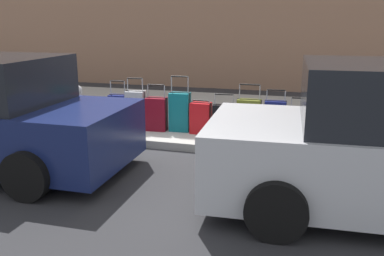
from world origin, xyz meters
name	(u,v)px	position (x,y,z in m)	size (l,w,h in m)	color
ground_plane	(143,148)	(0.00, 0.00, 0.00)	(40.00, 40.00, 0.00)	#28282B
sidewalk_curb	(185,114)	(0.00, -2.50, 0.07)	(18.00, 5.00, 0.14)	#9E9B93
suitcase_maroon_0	(328,123)	(-3.06, -0.70, 0.50)	(0.51, 0.28, 0.97)	maroon
suitcase_silver_1	(298,124)	(-2.59, -0.81, 0.41)	(0.36, 0.27, 0.75)	#9EA0A8
suitcase_navy_2	(275,119)	(-2.18, -0.79, 0.47)	(0.38, 0.21, 0.87)	navy
suitcase_olive_3	(249,119)	(-1.74, -0.69, 0.49)	(0.42, 0.21, 0.97)	#59601E
suitcase_black_4	(224,120)	(-1.29, -0.71, 0.42)	(0.40, 0.21, 0.77)	black
suitcase_red_5	(201,118)	(-0.86, -0.73, 0.43)	(0.38, 0.25, 0.63)	red
suitcase_teal_6	(180,112)	(-0.43, -0.80, 0.50)	(0.39, 0.28, 1.05)	#0F606B
suitcase_maroon_7	(157,114)	(0.00, -0.70, 0.45)	(0.39, 0.26, 0.88)	maroon
suitcase_silver_8	(136,110)	(0.42, -0.70, 0.51)	(0.37, 0.27, 0.99)	#9EA0A8
suitcase_navy_9	(119,111)	(0.82, -0.77, 0.46)	(0.36, 0.25, 0.91)	navy
fire_hydrant	(78,104)	(1.70, -0.77, 0.55)	(0.39, 0.21, 0.78)	#99999E
bollard_post	(48,102)	(2.30, -0.62, 0.57)	(0.13, 0.13, 0.86)	brown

